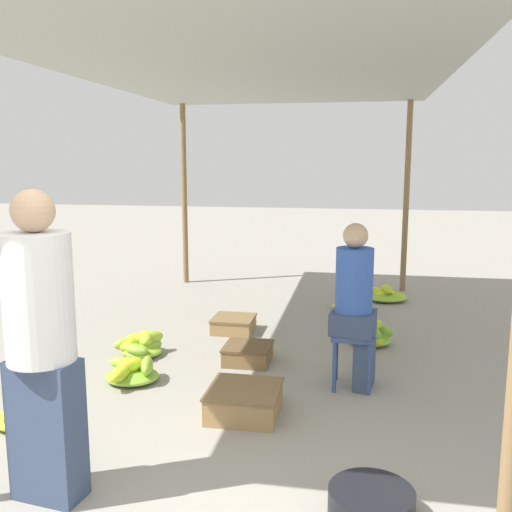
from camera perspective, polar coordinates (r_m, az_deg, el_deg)
canopy_post_back_left at (r=8.64m, az=-7.18°, el=6.05°), size 0.08×0.08×2.66m
canopy_post_back_right at (r=8.26m, az=14.80°, el=5.65°), size 0.08×0.08×2.66m
canopy_tarp at (r=5.40m, az=-0.26°, el=18.39°), size 3.63×6.35×0.04m
vendor_foreground at (r=3.28m, az=-20.65°, el=-8.20°), size 0.41×0.41×1.71m
stool at (r=4.78m, az=9.62°, el=-8.67°), size 0.34×0.34×0.46m
vendor_seated at (r=4.68m, az=10.00°, el=-4.61°), size 0.39×0.39×1.36m
basin_black at (r=3.29m, az=11.44°, el=-23.21°), size 0.45×0.45×0.17m
banana_pile_left_0 at (r=4.45m, az=-21.90°, el=-14.71°), size 0.48×0.46×0.19m
banana_pile_left_1 at (r=5.01m, az=-12.34°, el=-11.27°), size 0.46×0.50×0.22m
banana_pile_left_2 at (r=5.64m, az=-11.40°, el=-8.72°), size 0.47×0.46×0.22m
banana_pile_right_0 at (r=7.82m, az=12.79°, el=-3.83°), size 0.57×0.57×0.22m
banana_pile_right_1 at (r=7.22m, az=9.39°, el=-4.85°), size 0.48×0.46×0.20m
banana_pile_right_2 at (r=5.94m, az=11.47°, el=-7.77°), size 0.46×0.47×0.27m
crate_near at (r=5.36m, az=-0.83°, el=-9.71°), size 0.43×0.43×0.17m
crate_mid at (r=4.32m, az=-1.18°, el=-14.32°), size 0.52×0.52×0.21m
crate_far at (r=6.27m, az=-2.26°, el=-6.83°), size 0.44×0.44×0.16m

